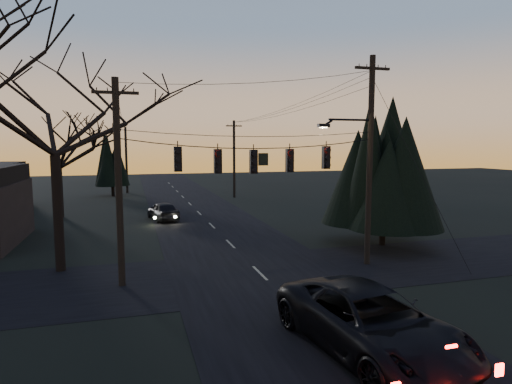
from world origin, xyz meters
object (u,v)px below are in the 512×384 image
object	(u,v)px
bare_tree_left	(53,107)
evergreen_right	(385,162)
utility_pole_left	(122,286)
utility_pole_far_l	(127,193)
suv_near	(370,322)
sedan_oncoming_a	(163,211)
utility_pole_right	(367,264)
utility_pole_far_r	(234,197)

from	to	relation	value
bare_tree_left	evergreen_right	bearing A→B (deg)	0.99
utility_pole_left	bare_tree_left	distance (m)	8.55
utility_pole_far_l	evergreen_right	world-z (taller)	evergreen_right
suv_near	sedan_oncoming_a	bearing A→B (deg)	91.95
utility_pole_right	sedan_oncoming_a	distance (m)	17.73
suv_near	evergreen_right	bearing A→B (deg)	48.08
suv_near	utility_pole_far_r	bearing A→B (deg)	74.82
utility_pole_left	utility_pole_right	bearing A→B (deg)	0.00
utility_pole_right	utility_pole_left	distance (m)	11.50
utility_pole_far_r	sedan_oncoming_a	world-z (taller)	utility_pole_far_r
utility_pole_right	bare_tree_left	xyz separation A→B (m)	(-14.28, 3.00, 7.51)
utility_pole_left	sedan_oncoming_a	bearing A→B (deg)	79.72
suv_near	utility_pole_left	bearing A→B (deg)	122.64
sedan_oncoming_a	utility_pole_right	bearing A→B (deg)	107.68
utility_pole_far_r	evergreen_right	distance (m)	25.35
utility_pole_right	utility_pole_far_l	distance (m)	37.79
evergreen_right	suv_near	xyz separation A→B (m)	(-7.67, -11.29, -3.98)
utility_pole_far_l	sedan_oncoming_a	world-z (taller)	utility_pole_far_l
bare_tree_left	evergreen_right	world-z (taller)	bare_tree_left
suv_near	sedan_oncoming_a	size ratio (longest dim) A/B	1.53
utility_pole_far_l	sedan_oncoming_a	size ratio (longest dim) A/B	1.90
utility_pole_right	utility_pole_left	world-z (taller)	utility_pole_right
utility_pole_right	bare_tree_left	size ratio (longest dim) A/B	0.93
utility_pole_far_r	suv_near	world-z (taller)	utility_pole_far_r
utility_pole_far_r	utility_pole_far_l	world-z (taller)	utility_pole_far_r
utility_pole_far_l	suv_near	size ratio (longest dim) A/B	1.24
utility_pole_far_l	suv_near	distance (m)	44.53
bare_tree_left	sedan_oncoming_a	world-z (taller)	bare_tree_left
utility_pole_left	utility_pole_far_r	bearing A→B (deg)	67.67
utility_pole_far_l	bare_tree_left	world-z (taller)	bare_tree_left
utility_pole_far_r	suv_near	distance (m)	36.31
utility_pole_left	evergreen_right	bearing A→B (deg)	12.84
bare_tree_left	suv_near	size ratio (longest dim) A/B	1.66
utility_pole_right	suv_near	world-z (taller)	utility_pole_right
bare_tree_left	utility_pole_far_r	bearing A→B (deg)	60.27
utility_pole_right	bare_tree_left	bearing A→B (deg)	168.14
utility_pole_right	evergreen_right	distance (m)	6.59
utility_pole_left	bare_tree_left	world-z (taller)	bare_tree_left
utility_pole_left	bare_tree_left	size ratio (longest dim) A/B	0.79
utility_pole_far_r	evergreen_right	bearing A→B (deg)	-83.15
utility_pole_left	suv_near	world-z (taller)	utility_pole_left
utility_pole_right	suv_near	bearing A→B (deg)	-120.45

